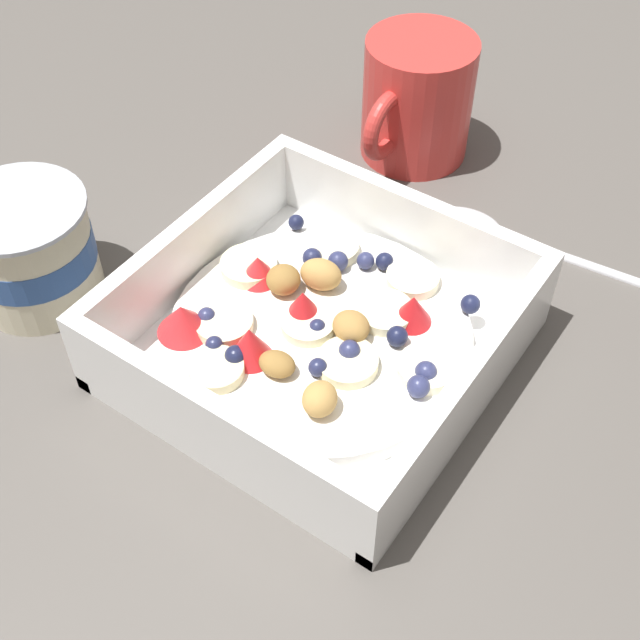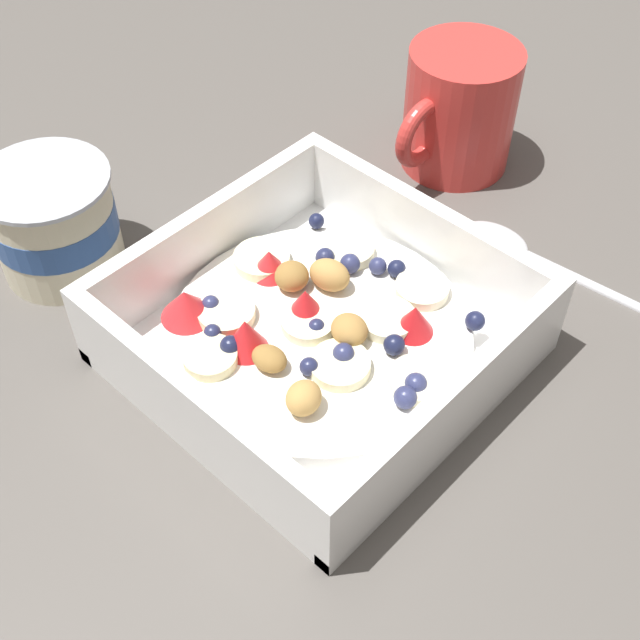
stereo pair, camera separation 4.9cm
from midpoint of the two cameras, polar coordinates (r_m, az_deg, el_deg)
ground_plane at (r=0.50m, az=3.62°, el=-4.01°), size 2.40×2.40×0.00m
fruit_bowl at (r=0.50m, az=2.68°, el=-0.93°), size 0.20×0.20×0.06m
spoon at (r=0.59m, az=16.23°, el=4.26°), size 0.04×0.17×0.01m
yogurt_cup at (r=0.56m, az=-14.98°, el=6.22°), size 0.08×0.08×0.07m
coffee_mug at (r=0.64m, az=11.48°, el=13.52°), size 0.11×0.08×0.09m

